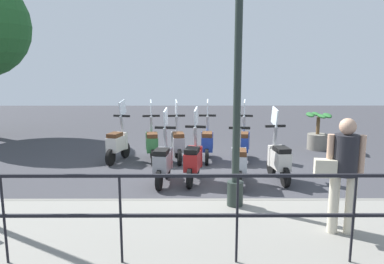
# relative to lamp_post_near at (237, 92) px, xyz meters

# --- Properties ---
(ground_plane) EXTENTS (28.00, 28.00, 0.00)m
(ground_plane) POSITION_rel_lamp_post_near_xyz_m (2.40, 0.20, -2.00)
(ground_plane) COLOR #38383D
(promenade_walkway) EXTENTS (2.20, 20.00, 0.15)m
(promenade_walkway) POSITION_rel_lamp_post_near_xyz_m (-0.75, 0.20, -1.92)
(promenade_walkway) COLOR gray
(promenade_walkway) RESTS_ON ground_plane
(fence_railing) EXTENTS (0.04, 16.03, 1.07)m
(fence_railing) POSITION_rel_lamp_post_near_xyz_m (-1.80, 0.20, -1.10)
(fence_railing) COLOR black
(fence_railing) RESTS_ON promenade_walkway
(lamp_post_near) EXTENTS (0.26, 0.90, 4.18)m
(lamp_post_near) POSITION_rel_lamp_post_near_xyz_m (0.00, 0.00, 0.00)
(lamp_post_near) COLOR #232D28
(lamp_post_near) RESTS_ON promenade_walkway
(pedestrian_with_bag) EXTENTS (0.36, 0.66, 1.59)m
(pedestrian_with_bag) POSITION_rel_lamp_post_near_xyz_m (-1.03, -1.31, -0.92)
(pedestrian_with_bag) COLOR beige
(pedestrian_with_bag) RESTS_ON promenade_walkway
(potted_palm) EXTENTS (1.06, 0.66, 1.05)m
(potted_palm) POSITION_rel_lamp_post_near_xyz_m (4.74, -2.93, -1.55)
(potted_palm) COLOR slate
(potted_palm) RESTS_ON ground_plane
(scooter_near_0) EXTENTS (1.23, 0.44, 1.54)m
(scooter_near_0) POSITION_rel_lamp_post_near_xyz_m (1.76, -1.12, -1.52)
(scooter_near_0) COLOR black
(scooter_near_0) RESTS_ON ground_plane
(scooter_near_1) EXTENTS (1.23, 0.44, 1.54)m
(scooter_near_1) POSITION_rel_lamp_post_near_xyz_m (1.53, -0.26, -1.52)
(scooter_near_1) COLOR black
(scooter_near_1) RESTS_ON ground_plane
(scooter_near_2) EXTENTS (1.22, 0.48, 1.54)m
(scooter_near_2) POSITION_rel_lamp_post_near_xyz_m (1.69, 0.67, -1.52)
(scooter_near_2) COLOR black
(scooter_near_2) RESTS_ON ground_plane
(scooter_near_3) EXTENTS (1.23, 0.45, 1.54)m
(scooter_near_3) POSITION_rel_lamp_post_near_xyz_m (1.57, 1.29, -1.52)
(scooter_near_3) COLOR black
(scooter_near_3) RESTS_ON ground_plane
(scooter_far_0) EXTENTS (1.22, 0.48, 1.54)m
(scooter_far_0) POSITION_rel_lamp_post_near_xyz_m (3.40, -0.60, -1.52)
(scooter_far_0) COLOR black
(scooter_far_0) RESTS_ON ground_plane
(scooter_far_1) EXTENTS (1.23, 0.44, 1.54)m
(scooter_far_1) POSITION_rel_lamp_post_near_xyz_m (3.44, 0.31, -1.52)
(scooter_far_1) COLOR black
(scooter_far_1) RESTS_ON ground_plane
(scooter_far_2) EXTENTS (1.23, 0.45, 1.54)m
(scooter_far_2) POSITION_rel_lamp_post_near_xyz_m (3.40, 1.05, -1.52)
(scooter_far_2) COLOR black
(scooter_far_2) RESTS_ON ground_plane
(scooter_far_3) EXTENTS (1.23, 0.45, 1.54)m
(scooter_far_3) POSITION_rel_lamp_post_near_xyz_m (3.37, 1.70, -1.52)
(scooter_far_3) COLOR black
(scooter_far_3) RESTS_ON ground_plane
(scooter_far_4) EXTENTS (1.21, 0.53, 1.54)m
(scooter_far_4) POSITION_rel_lamp_post_near_xyz_m (3.39, 2.57, -1.52)
(scooter_far_4) COLOR black
(scooter_far_4) RESTS_ON ground_plane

